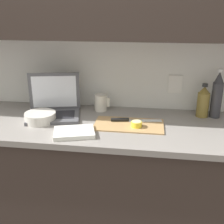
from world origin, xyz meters
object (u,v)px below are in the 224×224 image
Objects in this scene: knife at (127,120)px; measuring_cup at (101,103)px; lemon_half_cut at (136,124)px; bottle_oil_tall at (217,95)px; cutting_board at (129,125)px; bottle_green_soda at (203,102)px; laptop at (54,106)px; bowl_white at (40,117)px.

knife is 2.80× the size of measuring_cup.
bottle_oil_tall is (0.48, 0.25, 0.12)m from lemon_half_cut.
cutting_board is 1.90× the size of bottle_green_soda.
knife is at bearing -19.71° from laptop.
laptop is 0.49m from knife.
cutting_board is 0.59m from bottle_oil_tall.
laptop is 0.91× the size of cutting_board.
cutting_board is at bearing -154.13° from bottle_green_soda.
bottle_green_soda is 1.02m from bowl_white.
bottle_green_soda is 0.67m from measuring_cup.
measuring_cup is at bearing 178.52° from bottle_green_soda.
measuring_cup reaches higher than cutting_board.
lemon_half_cut is at bearing -61.30° from knife.
measuring_cup reaches higher than bowl_white.
bottle_green_soda is at bearing -1.48° from measuring_cup.
bottle_oil_tall reaches higher than bottle_green_soda.
knife is 4.90× the size of lemon_half_cut.
measuring_cup is (-0.20, 0.19, 0.04)m from knife.
cutting_board is 6.47× the size of lemon_half_cut.
lemon_half_cut is (0.05, -0.03, 0.02)m from cutting_board.
bowl_white reaches higher than cutting_board.
bottle_green_soda is at bearing 13.46° from bowl_white.
cutting_board is 0.05m from knife.
lemon_half_cut is at bearing -26.91° from laptop.
knife is (0.48, -0.06, -0.05)m from laptop.
bottle_green_soda reaches higher than measuring_cup.
cutting_board is at bearing 146.14° from lemon_half_cut.
knife is at bearing -159.63° from bottle_green_soda.
measuring_cup is (-0.26, 0.27, 0.03)m from lemon_half_cut.
bottle_green_soda is (0.45, 0.22, 0.09)m from cutting_board.
cutting_board is at bearing -48.01° from measuring_cup.
laptop is 3.37× the size of measuring_cup.
bottle_green_soda is (0.47, 0.17, 0.08)m from knife.
knife is at bearing 7.02° from bowl_white.
measuring_cup reaches higher than knife.
knife is 0.10m from lemon_half_cut.
bottle_green_soda is (0.40, 0.25, 0.07)m from lemon_half_cut.
measuring_cup is 0.42m from bowl_white.
bottle_green_soda is at bearing 180.00° from bottle_oil_tall.
bottle_green_soda is 1.94× the size of measuring_cup.
measuring_cup is at bearing 12.41° from laptop.
laptop is 1.98× the size of bowl_white.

